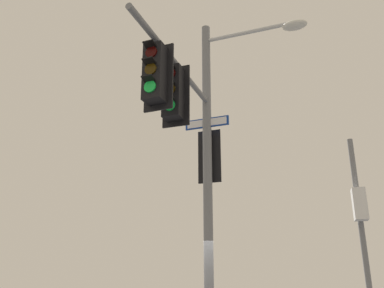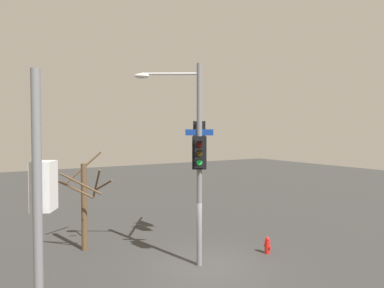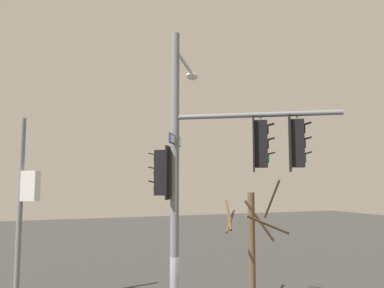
% 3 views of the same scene
% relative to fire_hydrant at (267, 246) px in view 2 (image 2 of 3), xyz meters
% --- Properties ---
extents(ground_plane, '(80.00, 80.00, 0.00)m').
position_rel_fire_hydrant_xyz_m(ground_plane, '(0.21, 3.10, -0.34)').
color(ground_plane, '#373635').
extents(main_signal_pole_assembly, '(3.96, 4.42, 8.00)m').
position_rel_fire_hydrant_xyz_m(main_signal_pole_assembly, '(1.26, 2.90, 4.47)').
color(main_signal_pole_assembly, slate).
rests_on(main_signal_pole_assembly, ground).
extents(secondary_pole_assembly, '(0.75, 0.62, 6.59)m').
position_rel_fire_hydrant_xyz_m(secondary_pole_assembly, '(-3.00, 9.42, 3.38)').
color(secondary_pole_assembly, slate).
rests_on(secondary_pole_assembly, ground).
extents(fire_hydrant, '(0.38, 0.24, 0.73)m').
position_rel_fire_hydrant_xyz_m(fire_hydrant, '(0.00, 0.00, 0.00)').
color(fire_hydrant, red).
rests_on(fire_hydrant, ground).
extents(bare_tree_behind_pole, '(2.17, 2.19, 4.40)m').
position_rel_fire_hydrant_xyz_m(bare_tree_behind_pole, '(4.60, 6.69, 1.87)').
color(bare_tree_behind_pole, brown).
rests_on(bare_tree_behind_pole, ground).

